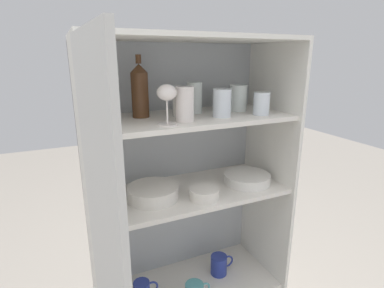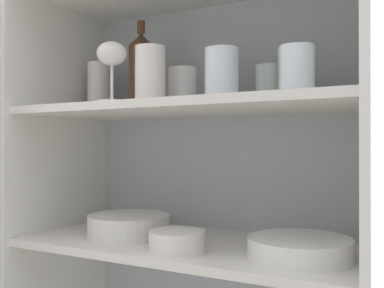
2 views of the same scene
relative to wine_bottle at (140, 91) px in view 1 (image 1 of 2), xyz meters
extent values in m
cube|color=#B2B7BC|center=(0.19, 0.14, -0.52)|extent=(0.89, 0.02, 1.43)
cube|color=white|center=(-0.24, -0.06, -0.52)|extent=(0.02, 0.42, 1.43)
cube|color=white|center=(0.63, -0.06, -0.52)|extent=(0.02, 0.42, 1.43)
cube|color=white|center=(0.19, -0.06, 0.20)|extent=(0.89, 0.42, 0.02)
cube|color=silver|center=(0.19, -0.06, -0.99)|extent=(0.85, 0.38, 0.02)
cube|color=silver|center=(0.19, -0.06, -0.46)|extent=(0.85, 0.38, 0.02)
cube|color=silver|center=(0.19, -0.06, -0.12)|extent=(0.85, 0.38, 0.02)
cylinder|color=white|center=(0.24, -0.01, -0.04)|extent=(0.07, 0.07, 0.14)
cylinder|color=white|center=(0.16, -0.05, -0.06)|extent=(0.08, 0.08, 0.10)
cylinder|color=silver|center=(-0.16, 0.01, -0.04)|extent=(0.07, 0.07, 0.15)
cylinder|color=silver|center=(0.13, -0.15, -0.04)|extent=(0.07, 0.07, 0.13)
cylinder|color=white|center=(0.38, 0.00, -0.06)|extent=(0.07, 0.07, 0.09)
cylinder|color=white|center=(0.31, -0.13, -0.05)|extent=(0.08, 0.08, 0.12)
cylinder|color=white|center=(0.45, -0.04, -0.05)|extent=(0.08, 0.08, 0.12)
cylinder|color=white|center=(0.49, -0.16, -0.06)|extent=(0.07, 0.07, 0.10)
cylinder|color=silver|center=(0.05, -0.19, -0.11)|extent=(0.08, 0.08, 0.01)
cylinder|color=silver|center=(0.05, -0.19, -0.06)|extent=(0.01, 0.01, 0.08)
ellipsoid|color=silver|center=(0.05, -0.19, 0.01)|extent=(0.07, 0.07, 0.06)
cylinder|color=#4C2D19|center=(0.00, 0.00, -0.02)|extent=(0.07, 0.07, 0.18)
cone|color=#4C2D19|center=(0.00, 0.00, 0.09)|extent=(0.07, 0.07, 0.04)
cylinder|color=#4C2D19|center=(0.00, 0.00, 0.12)|extent=(0.02, 0.02, 0.04)
cylinder|color=white|center=(0.48, -0.10, -0.45)|extent=(0.22, 0.22, 0.01)
cylinder|color=white|center=(0.48, -0.10, -0.44)|extent=(0.22, 0.22, 0.01)
cylinder|color=white|center=(0.48, -0.10, -0.43)|extent=(0.22, 0.22, 0.01)
cylinder|color=white|center=(0.48, -0.10, -0.42)|extent=(0.22, 0.22, 0.01)
cylinder|color=white|center=(0.48, -0.10, -0.41)|extent=(0.22, 0.22, 0.01)
cylinder|color=silver|center=(0.02, -0.08, -0.42)|extent=(0.22, 0.22, 0.06)
torus|color=silver|center=(0.02, -0.08, -0.40)|extent=(0.21, 0.21, 0.01)
cylinder|color=silver|center=(0.22, -0.17, -0.43)|extent=(0.13, 0.13, 0.05)
torus|color=silver|center=(0.22, -0.17, -0.41)|extent=(0.13, 0.13, 0.01)
torus|color=#283893|center=(0.00, -0.06, -0.92)|extent=(0.06, 0.01, 0.06)
cylinder|color=#283893|center=(0.37, -0.05, -0.93)|extent=(0.09, 0.09, 0.10)
torus|color=#283893|center=(0.42, -0.05, -0.92)|extent=(0.07, 0.01, 0.07)
torus|color=teal|center=(0.23, -0.16, -0.93)|extent=(0.06, 0.01, 0.06)
camera|label=1|loc=(-0.31, -1.21, 0.13)|focal=28.00mm
camera|label=2|loc=(0.73, -1.05, -0.21)|focal=42.00mm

